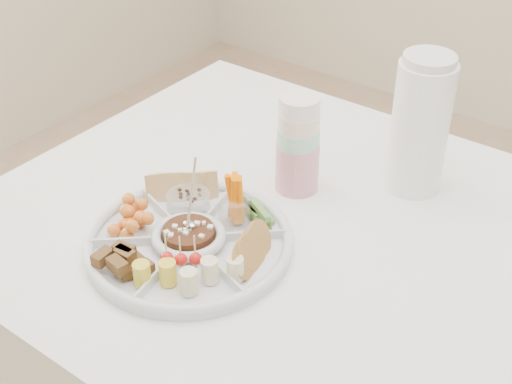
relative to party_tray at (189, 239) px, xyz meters
The scene contains 10 objects.
party_tray is the anchor object (origin of this frame).
bean_dip 0.01m from the party_tray, ahead, with size 0.10×0.10×0.04m, color black.
tortillas 0.13m from the party_tray, 11.50° to the left, with size 0.09×0.09×0.05m, color #BF8F41, non-canonical shape.
carrot_cucumber 0.14m from the party_tray, 71.50° to the left, with size 0.12×0.12×0.11m, color #FF7200, non-canonical shape.
pita_raisins 0.13m from the party_tray, 131.50° to the left, with size 0.12×0.12×0.06m, color #E99C5D, non-canonical shape.
cherries 0.13m from the party_tray, 168.50° to the right, with size 0.11×0.11×0.04m, color orange, non-canonical shape.
granola_chunks 0.13m from the party_tray, 108.50° to the right, with size 0.10×0.10×0.04m, color brown, non-canonical shape.
banana_tomato 0.14m from the party_tray, 48.50° to the right, with size 0.10×0.10×0.08m, color #E1D463, non-canonical shape.
cup_stack 0.31m from the party_tray, 81.03° to the left, with size 0.09×0.09×0.25m, color silver.
thermos 0.51m from the party_tray, 61.83° to the left, with size 0.12×0.12×0.30m, color white.
Camera 1 is at (0.44, -0.93, 1.60)m, focal length 50.00 mm.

